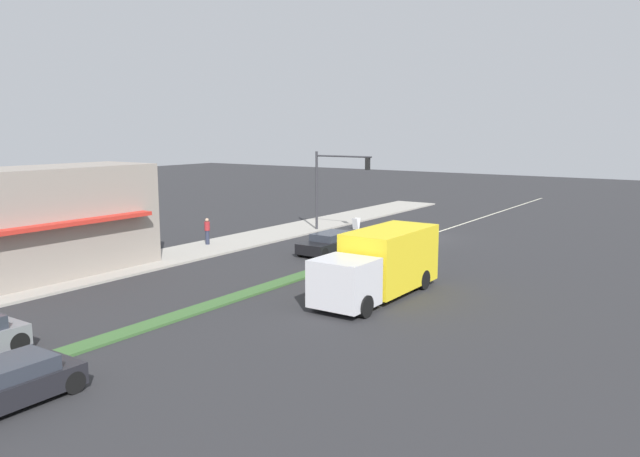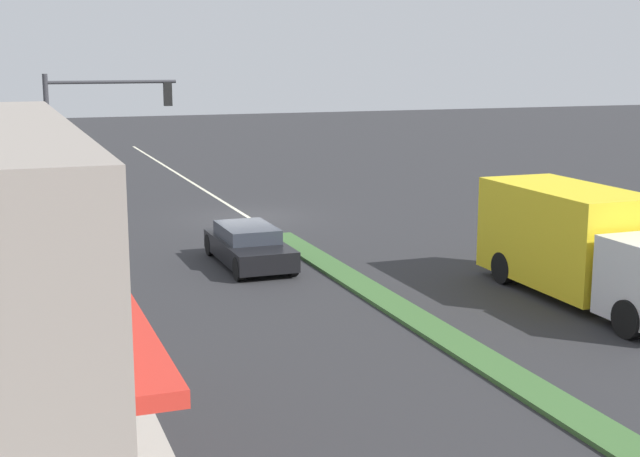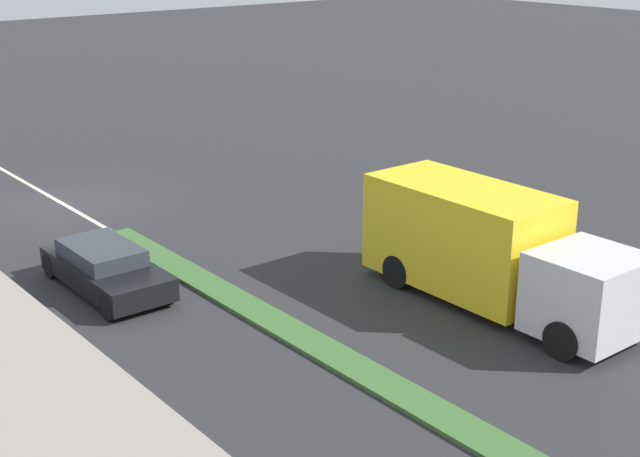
{
  "view_description": "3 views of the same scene",
  "coord_description": "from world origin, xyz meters",
  "px_view_note": "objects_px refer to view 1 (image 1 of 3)",
  "views": [
    {
      "loc": [
        -17.89,
        38.29,
        7.26
      ],
      "look_at": [
        0.79,
        11.01,
        2.0
      ],
      "focal_mm": 35.0,
      "sensor_mm": 36.0,
      "label": 1
    },
    {
      "loc": [
        9.38,
        33.75,
        6.33
      ],
      "look_at": [
        1.36,
        11.99,
        1.82
      ],
      "focal_mm": 50.0,
      "sensor_mm": 36.0,
      "label": 2
    },
    {
      "loc": [
        11.41,
        28.5,
        9.18
      ],
      "look_at": [
        -1.9,
        11.86,
        1.87
      ],
      "focal_mm": 50.0,
      "sensor_mm": 36.0,
      "label": 3
    }
  ],
  "objects_px": {
    "warning_aframe_sign": "(356,224)",
    "delivery_truck": "(380,263)",
    "suv_black": "(330,243)",
    "sedan_dark": "(3,385)",
    "traffic_signal_main": "(333,178)",
    "pedestrian": "(207,231)"
  },
  "relations": [
    {
      "from": "warning_aframe_sign",
      "to": "suv_black",
      "type": "relative_size",
      "value": 0.19
    },
    {
      "from": "suv_black",
      "to": "warning_aframe_sign",
      "type": "bearing_deg",
      "value": -68.83
    },
    {
      "from": "delivery_truck",
      "to": "suv_black",
      "type": "distance_m",
      "value": 9.98
    },
    {
      "from": "pedestrian",
      "to": "sedan_dark",
      "type": "xyz_separation_m",
      "value": [
        -11.93,
        19.68,
        -0.4
      ]
    },
    {
      "from": "delivery_truck",
      "to": "sedan_dark",
      "type": "bearing_deg",
      "value": 79.68
    },
    {
      "from": "traffic_signal_main",
      "to": "warning_aframe_sign",
      "type": "relative_size",
      "value": 6.69
    },
    {
      "from": "traffic_signal_main",
      "to": "pedestrian",
      "type": "xyz_separation_m",
      "value": [
        3.6,
        8.93,
        -2.91
      ]
    },
    {
      "from": "traffic_signal_main",
      "to": "sedan_dark",
      "type": "relative_size",
      "value": 1.4
    },
    {
      "from": "warning_aframe_sign",
      "to": "suv_black",
      "type": "height_order",
      "value": "suv_black"
    },
    {
      "from": "pedestrian",
      "to": "traffic_signal_main",
      "type": "bearing_deg",
      "value": -111.97
    },
    {
      "from": "warning_aframe_sign",
      "to": "delivery_truck",
      "type": "height_order",
      "value": "delivery_truck"
    },
    {
      "from": "suv_black",
      "to": "sedan_dark",
      "type": "distance_m",
      "value": 22.66
    },
    {
      "from": "warning_aframe_sign",
      "to": "pedestrian",
      "type": "bearing_deg",
      "value": 68.96
    },
    {
      "from": "sedan_dark",
      "to": "suv_black",
      "type": "bearing_deg",
      "value": -78.8
    },
    {
      "from": "pedestrian",
      "to": "delivery_truck",
      "type": "height_order",
      "value": "delivery_truck"
    },
    {
      "from": "warning_aframe_sign",
      "to": "sedan_dark",
      "type": "xyz_separation_m",
      "value": [
        -7.68,
        30.71,
        0.17
      ]
    },
    {
      "from": "pedestrian",
      "to": "warning_aframe_sign",
      "type": "xyz_separation_m",
      "value": [
        -4.24,
        -11.03,
        -0.57
      ]
    },
    {
      "from": "warning_aframe_sign",
      "to": "sedan_dark",
      "type": "distance_m",
      "value": 31.66
    },
    {
      "from": "pedestrian",
      "to": "suv_black",
      "type": "distance_m",
      "value": 7.96
    },
    {
      "from": "traffic_signal_main",
      "to": "warning_aframe_sign",
      "type": "height_order",
      "value": "traffic_signal_main"
    },
    {
      "from": "suv_black",
      "to": "sedan_dark",
      "type": "xyz_separation_m",
      "value": [
        -4.4,
        22.23,
        -0.0
      ]
    },
    {
      "from": "traffic_signal_main",
      "to": "delivery_truck",
      "type": "relative_size",
      "value": 0.75
    }
  ]
}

